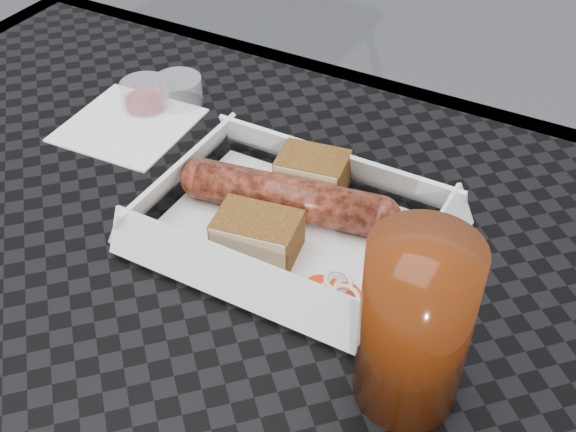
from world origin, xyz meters
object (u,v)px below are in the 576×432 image
at_px(patio_table, 105,338).
at_px(food_tray, 294,234).
at_px(drink_glass, 415,326).
at_px(bratwurst, 287,197).

xyz_separation_m(patio_table, food_tray, (0.12, 0.12, 0.08)).
xyz_separation_m(food_tray, drink_glass, (0.14, -0.10, 0.06)).
distance_m(patio_table, bratwurst, 0.20).
bearing_deg(patio_table, food_tray, 45.17).
height_order(food_tray, drink_glass, drink_glass).
relative_size(patio_table, food_tray, 3.64).
distance_m(patio_table, food_tray, 0.19).
relative_size(patio_table, bratwurst, 4.12).
bearing_deg(drink_glass, bratwurst, 142.71).
relative_size(food_tray, bratwurst, 1.13).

